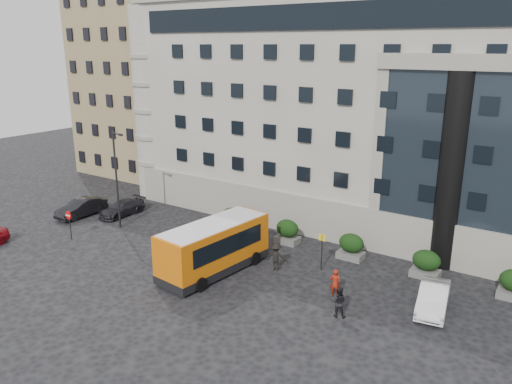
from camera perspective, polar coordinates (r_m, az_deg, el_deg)
ground at (r=33.08m, az=-5.24°, el=-9.60°), size 120.00×120.00×0.00m
civic_building at (r=47.03m, az=17.94°, el=8.96°), size 44.00×24.00×18.00m
entrance_column at (r=34.82m, az=21.46°, el=2.03°), size 1.80×1.80×13.00m
apartment_near at (r=60.90m, az=-11.30°, el=11.91°), size 14.00×14.00×20.00m
apartment_far at (r=76.38m, az=-3.16°, el=13.80°), size 13.00×13.00×22.00m
hedge_a at (r=40.67m, az=-2.72°, el=-3.05°), size 1.80×1.26×1.84m
hedge_b at (r=37.97m, az=3.61°, el=-4.51°), size 1.80×1.26×1.84m
hedge_c at (r=35.82m, az=10.83°, el=-6.10°), size 1.80×1.26×1.84m
hedge_d at (r=34.33m, az=18.86°, el=-7.75°), size 1.80×1.26×1.84m
street_lamp at (r=41.59m, az=-15.62°, el=1.75°), size 1.16×0.18×8.00m
bus_stop_sign at (r=33.49m, az=7.55°, el=-6.09°), size 0.50×0.08×2.52m
no_entry_sign at (r=40.83m, az=-20.58°, el=-2.97°), size 0.64×0.16×2.32m
minibus at (r=33.05m, az=-4.83°, el=-6.11°), size 3.66×8.29×3.35m
red_truck at (r=52.06m, az=-8.41°, el=1.77°), size 3.43×5.66×2.84m
parked_car_b at (r=46.44m, az=-19.33°, el=-1.70°), size 1.66×4.65×1.53m
parked_car_c at (r=45.66m, az=-15.07°, el=-1.78°), size 1.82×4.46×1.29m
parked_car_d at (r=49.78m, az=-7.20°, el=0.33°), size 2.85×5.70×1.55m
white_taxi at (r=30.56m, az=19.59°, el=-11.34°), size 2.25×4.63×1.46m
pedestrian_a at (r=30.52m, az=9.03°, el=-10.24°), size 0.75×0.62×1.77m
pedestrian_b at (r=28.50m, az=9.42°, el=-12.29°), size 1.02×0.90×1.78m
pedestrian_c at (r=33.52m, az=2.31°, el=-7.40°), size 1.38×1.06×1.88m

